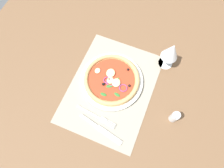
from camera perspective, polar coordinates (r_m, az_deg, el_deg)
name	(u,v)px	position (r cm, az deg, el deg)	size (l,w,h in cm)	color
ground_plane	(111,89)	(86.61, -0.22, -1.46)	(190.00, 140.00, 2.40)	brown
placemat	(111,88)	(85.30, -0.22, -1.13)	(46.69, 34.76, 0.40)	gray
plate	(112,81)	(85.64, -0.10, 0.97)	(27.43, 27.43, 1.31)	silver
pizza	(112,79)	(84.03, -0.09, 1.42)	(24.14, 24.14, 2.56)	tan
fork	(98,117)	(81.32, -4.08, -9.71)	(3.53, 18.06, 0.44)	silver
knife	(101,129)	(80.32, -3.26, -13.09)	(5.82, 19.90, 0.62)	silver
wine_glass	(171,51)	(85.21, 16.94, 9.09)	(7.20, 7.20, 14.90)	silver
pepper_shaker	(175,117)	(82.32, 17.79, -9.09)	(3.20, 3.20, 6.70)	silver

